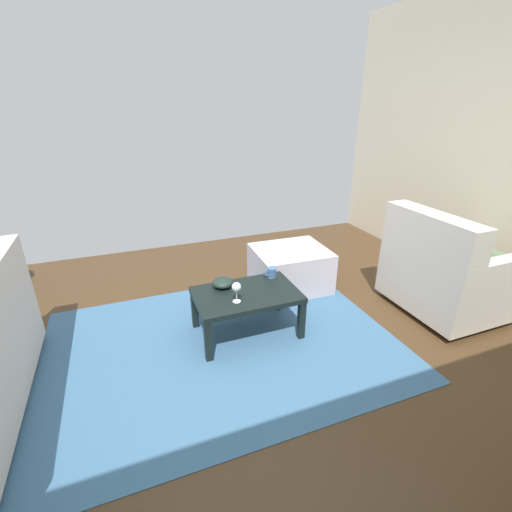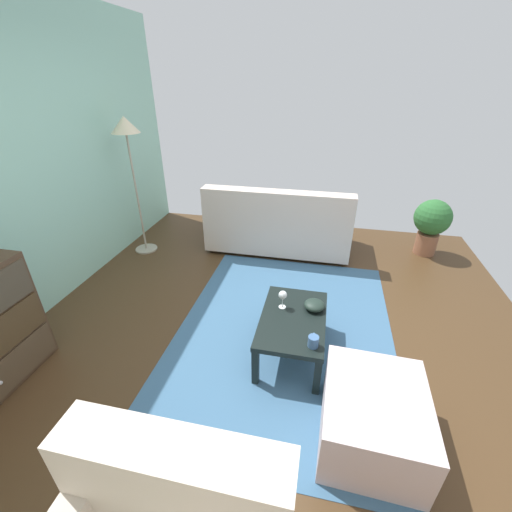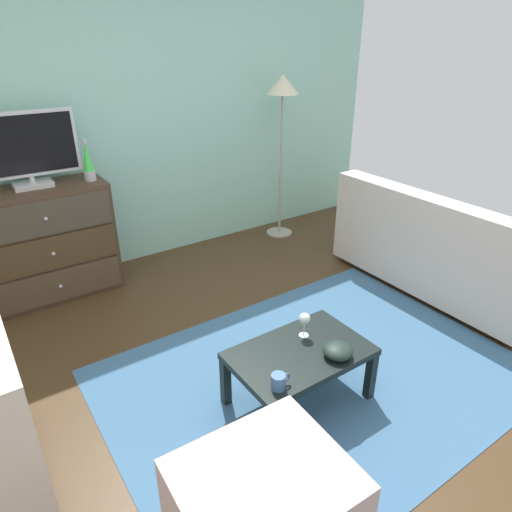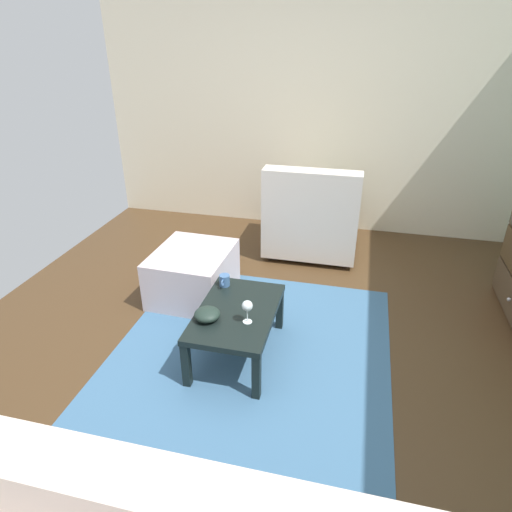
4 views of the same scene
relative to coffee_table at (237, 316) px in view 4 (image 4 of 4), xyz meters
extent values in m
cube|color=#47311C|center=(0.03, 0.29, -0.34)|extent=(5.51, 4.85, 0.05)
cube|color=beige|center=(-2.49, 0.29, 1.06)|extent=(0.12, 4.85, 2.75)
cube|color=#3B6286|center=(0.23, 0.09, -0.31)|extent=(2.60, 1.90, 0.01)
cube|color=#4C3B29|center=(-0.90, 1.93, -0.14)|extent=(0.98, 0.02, 0.27)
sphere|color=silver|center=(-0.90, 1.92, -0.14)|extent=(0.03, 0.03, 0.03)
cube|color=black|center=(-0.37, 0.22, -0.15)|extent=(0.05, 0.05, 0.32)
cube|color=black|center=(0.37, 0.22, -0.15)|extent=(0.05, 0.05, 0.32)
cube|color=black|center=(-0.37, -0.22, -0.15)|extent=(0.05, 0.05, 0.32)
cube|color=black|center=(0.37, -0.22, -0.15)|extent=(0.05, 0.05, 0.32)
cube|color=black|center=(0.00, 0.00, 0.03)|extent=(0.80, 0.51, 0.04)
cylinder|color=silver|center=(0.11, 0.10, 0.05)|extent=(0.06, 0.06, 0.00)
cylinder|color=silver|center=(0.11, 0.10, 0.10)|extent=(0.01, 0.01, 0.09)
sphere|color=silver|center=(0.11, 0.10, 0.17)|extent=(0.07, 0.07, 0.07)
cylinder|color=#3F6395|center=(-0.29, -0.17, 0.09)|extent=(0.08, 0.08, 0.08)
torus|color=#3F6395|center=(-0.24, -0.17, 0.10)|extent=(0.05, 0.01, 0.05)
ellipsoid|color=#1E2D26|center=(0.14, -0.15, 0.09)|extent=(0.17, 0.17, 0.08)
cylinder|color=#332319|center=(-2.10, 0.65, -0.29)|extent=(0.05, 0.05, 0.05)
cylinder|color=#332319|center=(-2.10, -0.07, -0.29)|extent=(0.05, 0.05, 0.05)
cylinder|color=#332319|center=(-1.46, 0.65, -0.29)|extent=(0.05, 0.05, 0.05)
cylinder|color=#332319|center=(-1.46, -0.07, -0.29)|extent=(0.05, 0.05, 0.05)
cube|color=beige|center=(-1.78, 0.29, -0.07)|extent=(0.80, 0.89, 0.38)
cube|color=beige|center=(-1.48, 0.29, 0.36)|extent=(0.20, 0.89, 0.48)
cube|color=beige|center=(-1.78, 0.67, 0.22)|extent=(0.76, 0.12, 0.20)
cube|color=beige|center=(-1.78, -0.09, 0.22)|extent=(0.76, 0.12, 0.20)
cylinder|color=#5D7553|center=(-2.03, 0.35, 0.20)|extent=(0.16, 0.40, 0.16)
cube|color=beige|center=(-0.66, -0.57, -0.11)|extent=(0.72, 0.62, 0.41)
camera|label=1|loc=(0.80, 2.28, 1.40)|focal=25.00mm
camera|label=2|loc=(-2.09, -0.15, 1.73)|focal=23.31mm
camera|label=3|loc=(-1.39, -1.58, 1.68)|focal=31.81mm
camera|label=4|loc=(2.35, 0.70, 1.71)|focal=31.08mm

